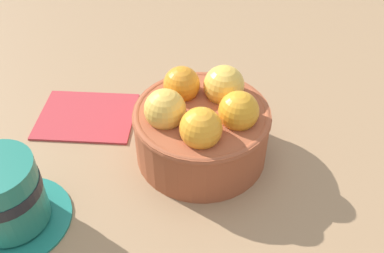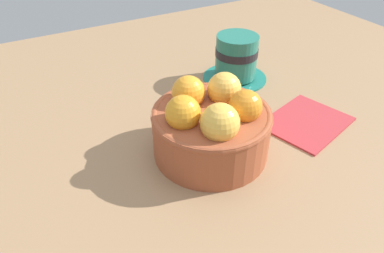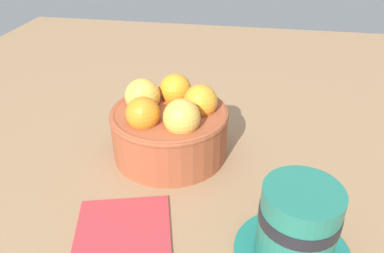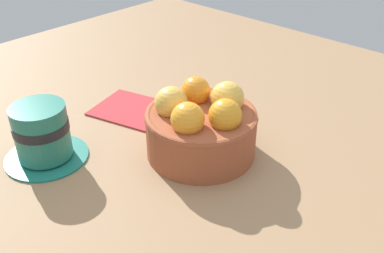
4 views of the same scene
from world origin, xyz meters
TOP-DOWN VIEW (x-y plane):
  - ground_plane at (0.00, 0.00)cm, footprint 123.60×108.29cm
  - terracotta_bowl at (-0.01, -0.01)cm, footprint 15.55×15.55cm
  - coffee_cup at (14.99, 15.74)cm, footprint 11.55×11.55cm
  - folded_napkin at (16.39, -1.37)cm, footprint 14.67×12.92cm

SIDE VIEW (x-z plane):
  - ground_plane at x=0.00cm, z-range -3.90..0.00cm
  - folded_napkin at x=16.39cm, z-range 0.00..0.60cm
  - coffee_cup at x=14.99cm, z-range -0.15..8.04cm
  - terracotta_bowl at x=-0.01cm, z-range -0.56..9.54cm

